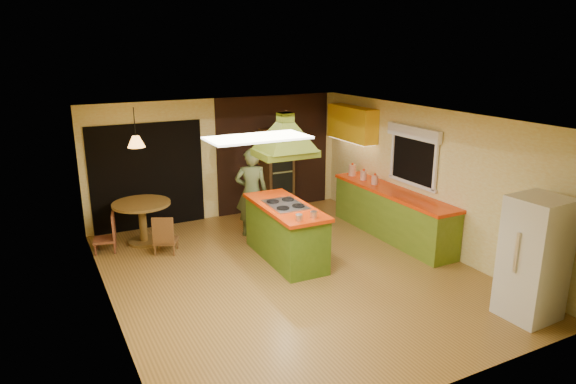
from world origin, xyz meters
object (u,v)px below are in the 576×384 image
wall_oven (276,172)px  dining_table (142,214)px  kitchen_island (285,232)px  canister_large (352,170)px  man (251,192)px  refrigerator (534,258)px

wall_oven → dining_table: 3.05m
kitchen_island → wall_oven: 2.59m
dining_table → canister_large: 4.28m
man → dining_table: bearing=5.8°
dining_table → canister_large: canister_large is taller
kitchen_island → wall_oven: bearing=68.8°
refrigerator → wall_oven: (-1.04, 5.58, 0.07)m
refrigerator → canister_large: refrigerator is taller
kitchen_island → dining_table: (-2.00, 1.85, 0.06)m
dining_table → refrigerator: bearing=-51.6°
man → wall_oven: (1.04, 1.04, 0.06)m
dining_table → wall_oven: bearing=9.6°
kitchen_island → man: size_ratio=1.15×
refrigerator → dining_table: (-4.03, 5.08, -0.29)m
refrigerator → kitchen_island: bearing=119.6°
man → refrigerator: man is taller
refrigerator → dining_table: bearing=125.8°
refrigerator → dining_table: 6.49m
wall_oven → canister_large: 1.63m
refrigerator → wall_oven: wall_oven is taller
kitchen_island → refrigerator: refrigerator is taller
man → dining_table: size_ratio=1.62×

